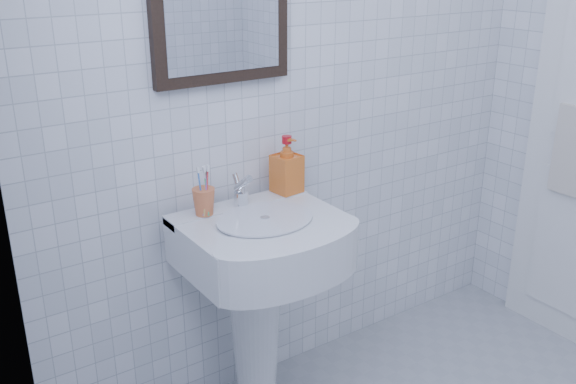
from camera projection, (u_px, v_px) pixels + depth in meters
wall_back at (305, 68)px, 2.37m from camera, size 2.20×0.02×2.50m
wall_left at (167, 278)px, 0.87m from camera, size 0.02×2.40×2.50m
washbasin at (258, 284)px, 2.27m from camera, size 0.54×0.39×0.83m
faucet at (241, 192)px, 2.23m from camera, size 0.05×0.11×0.13m
toothbrush_cup at (204, 202)px, 2.16m from camera, size 0.10×0.10×0.09m
soap_dispenser at (287, 165)px, 2.34m from camera, size 0.11×0.11×0.21m
hand_towel at (572, 151)px, 2.69m from camera, size 0.03×0.16×0.38m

